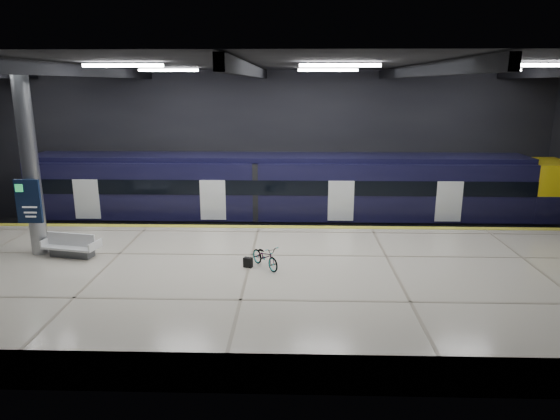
{
  "coord_description": "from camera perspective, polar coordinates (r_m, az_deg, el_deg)",
  "views": [
    {
      "loc": [
        1.56,
        -18.61,
        7.32
      ],
      "look_at": [
        0.98,
        1.5,
        2.2
      ],
      "focal_mm": 32.0,
      "sensor_mm": 36.0,
      "label": 1
    }
  ],
  "objects": [
    {
      "name": "pannier_bag",
      "position": [
        17.47,
        -3.68,
        -6.0
      ],
      "size": [
        0.35,
        0.28,
        0.35
      ],
      "primitive_type": "cube",
      "rotation": [
        0.0,
        0.0,
        -0.41
      ],
      "color": "black",
      "rests_on": "platform"
    },
    {
      "name": "bench",
      "position": [
        19.99,
        -22.69,
        -4.04
      ],
      "size": [
        2.16,
        1.23,
        0.9
      ],
      "rotation": [
        0.0,
        0.0,
        -0.2
      ],
      "color": "#595B60",
      "rests_on": "platform"
    },
    {
      "name": "safety_strip",
      "position": [
        22.3,
        -2.43,
        -1.91
      ],
      "size": [
        30.0,
        0.4,
        0.01
      ],
      "primitive_type": "cube",
      "color": "gold",
      "rests_on": "platform"
    },
    {
      "name": "ground",
      "position": [
        20.06,
        -2.95,
        -7.15
      ],
      "size": [
        30.0,
        30.0,
        0.0
      ],
      "primitive_type": "plane",
      "color": "black",
      "rests_on": "ground"
    },
    {
      "name": "train",
      "position": [
        24.69,
        3.9,
        1.95
      ],
      "size": [
        29.4,
        2.84,
        3.79
      ],
      "color": "black",
      "rests_on": "ground"
    },
    {
      "name": "rails",
      "position": [
        25.22,
        -1.96,
        -2.41
      ],
      "size": [
        30.0,
        1.52,
        0.16
      ],
      "color": "gray",
      "rests_on": "ground"
    },
    {
      "name": "room_shell",
      "position": [
        18.74,
        -3.18,
        9.36
      ],
      "size": [
        30.1,
        16.1,
        8.05
      ],
      "color": "black",
      "rests_on": "ground"
    },
    {
      "name": "info_column",
      "position": [
        20.22,
        -26.69,
        4.63
      ],
      "size": [
        0.9,
        0.78,
        6.9
      ],
      "color": "#9EA0A5",
      "rests_on": "platform"
    },
    {
      "name": "bicycle",
      "position": [
        17.34,
        -1.71,
        -5.32
      ],
      "size": [
        1.34,
        1.56,
        0.81
      ],
      "primitive_type": "imported",
      "rotation": [
        0.0,
        0.0,
        0.63
      ],
      "color": "#99999E",
      "rests_on": "platform"
    },
    {
      "name": "platform",
      "position": [
        17.54,
        -3.62,
        -8.45
      ],
      "size": [
        30.0,
        11.0,
        1.1
      ],
      "primitive_type": "cube",
      "color": "beige",
      "rests_on": "ground"
    }
  ]
}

